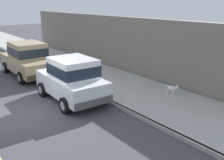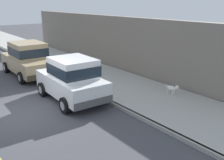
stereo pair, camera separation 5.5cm
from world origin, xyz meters
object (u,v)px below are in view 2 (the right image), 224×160
car_tan_sedan (28,59)px  fire_hydrant (89,78)px  car_white_hatchback (72,79)px  dog_white (172,88)px

car_tan_sedan → fire_hydrant: size_ratio=6.37×
car_tan_sedan → car_white_hatchback: bearing=-89.2°
car_white_hatchback → car_tan_sedan: 5.01m
car_tan_sedan → dog_white: car_tan_sedan is taller
dog_white → fire_hydrant: 4.08m
dog_white → fire_hydrant: bearing=123.2°
dog_white → fire_hydrant: (-2.24, 3.41, 0.05)m
fire_hydrant → car_tan_sedan: bearing=111.7°
car_white_hatchback → fire_hydrant: size_ratio=5.30×
car_white_hatchback → fire_hydrant: 1.91m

